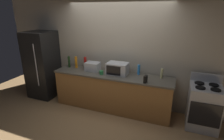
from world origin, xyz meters
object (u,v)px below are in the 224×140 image
(bottle_spray_cleaner, at_px, (139,70))
(mug_green, at_px, (101,73))
(bottle_wine, at_px, (69,62))
(bottle_vinegar, at_px, (162,74))
(microwave, at_px, (118,69))
(cordless_phone, at_px, (145,79))
(toaster_oven, at_px, (93,67))
(stove_range, at_px, (203,107))
(bottle_dish_soap, at_px, (76,62))
(bottle_hot_sauce, at_px, (85,63))
(refrigerator, at_px, (43,65))

(bottle_spray_cleaner, xyz_separation_m, mug_green, (-0.81, -0.31, -0.07))
(bottle_wine, height_order, mug_green, bottle_wine)
(bottle_vinegar, bearing_deg, microwave, -173.78)
(mug_green, bearing_deg, bottle_vinegar, 11.12)
(cordless_phone, distance_m, bottle_spray_cleaner, 0.49)
(bottle_vinegar, bearing_deg, mug_green, -168.88)
(bottle_spray_cleaner, bearing_deg, toaster_oven, -172.64)
(stove_range, bearing_deg, toaster_oven, 178.64)
(stove_range, xyz_separation_m, bottle_wine, (-3.23, 0.09, 0.58))
(microwave, xyz_separation_m, bottle_dish_soap, (-1.15, 0.06, 0.01))
(bottle_wine, bearing_deg, bottle_spray_cleaner, 3.70)
(cordless_phone, distance_m, mug_green, 1.06)
(bottle_hot_sauce, xyz_separation_m, bottle_spray_cleaner, (1.40, 0.02, -0.03))
(stove_range, relative_size, microwave, 2.25)
(bottle_wine, height_order, bottle_hot_sauce, bottle_wine)
(microwave, bearing_deg, mug_green, -155.77)
(refrigerator, relative_size, bottle_dish_soap, 6.07)
(microwave, distance_m, toaster_oven, 0.65)
(bottle_dish_soap, bearing_deg, bottle_vinegar, 1.37)
(refrigerator, distance_m, bottle_spray_cleaner, 2.64)
(bottle_spray_cleaner, relative_size, mug_green, 2.47)
(microwave, height_order, bottle_vinegar, microwave)
(refrigerator, distance_m, stove_range, 4.07)
(bottle_spray_cleaner, height_order, mug_green, bottle_spray_cleaner)
(bottle_wine, bearing_deg, microwave, -1.65)
(refrigerator, bearing_deg, bottle_wine, 6.10)
(stove_range, relative_size, mug_green, 11.48)
(cordless_phone, xyz_separation_m, bottle_vinegar, (0.28, 0.38, 0.03))
(microwave, relative_size, mug_green, 5.10)
(cordless_phone, relative_size, bottle_hot_sauce, 0.52)
(microwave, distance_m, cordless_phone, 0.76)
(toaster_oven, bearing_deg, refrigerator, -177.72)
(toaster_oven, distance_m, cordless_phone, 1.39)
(mug_green, bearing_deg, bottle_wine, 169.19)
(toaster_oven, relative_size, cordless_phone, 2.27)
(mug_green, bearing_deg, bottle_spray_cleaner, 21.04)
(refrigerator, bearing_deg, cordless_phone, -4.46)
(stove_range, distance_m, bottle_vinegar, 1.06)
(cordless_phone, relative_size, mug_green, 1.59)
(cordless_phone, distance_m, bottle_wine, 2.09)
(bottle_vinegar, bearing_deg, bottle_spray_cleaner, 174.72)
(stove_range, bearing_deg, cordless_phone, -169.16)
(toaster_oven, distance_m, bottle_spray_cleaner, 1.13)
(stove_range, distance_m, bottle_dish_soap, 3.09)
(refrigerator, distance_m, cordless_phone, 2.89)
(stove_range, relative_size, bottle_spray_cleaner, 4.65)
(stove_range, height_order, bottle_hot_sauce, bottle_hot_sauce)
(microwave, bearing_deg, cordless_phone, -21.03)
(microwave, bearing_deg, refrigerator, -178.73)
(cordless_phone, bearing_deg, toaster_oven, 179.72)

